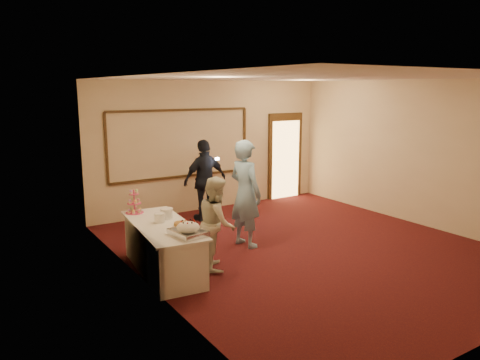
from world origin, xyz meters
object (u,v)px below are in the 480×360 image
at_px(pavlova_tray, 188,229).
at_px(tart, 182,224).
at_px(plate_stack_a, 160,218).
at_px(guest, 205,180).
at_px(woman, 217,223).
at_px(plate_stack_b, 167,213).
at_px(buffet_table, 163,248).
at_px(cupcake_stand, 134,204).
at_px(man, 245,194).

bearing_deg(pavlova_tray, tart, 75.57).
bearing_deg(tart, pavlova_tray, -104.43).
bearing_deg(plate_stack_a, tart, -60.50).
bearing_deg(guest, woman, 61.40).
distance_m(plate_stack_b, guest, 2.68).
height_order(plate_stack_a, guest, guest).
xyz_separation_m(buffet_table, plate_stack_a, (0.01, 0.11, 0.46)).
bearing_deg(woman, plate_stack_b, 74.99).
height_order(cupcake_stand, man, man).
bearing_deg(plate_stack_b, woman, -41.36).
height_order(plate_stack_a, man, man).
bearing_deg(tart, woman, -4.28).
distance_m(pavlova_tray, guest, 3.51).
relative_size(man, woman, 1.32).
relative_size(plate_stack_a, guest, 0.10).
xyz_separation_m(plate_stack_b, tart, (0.03, -0.50, -0.06)).
bearing_deg(plate_stack_a, buffet_table, -93.92).
bearing_deg(cupcake_stand, plate_stack_a, -79.81).
bearing_deg(pavlova_tray, buffet_table, 97.29).
xyz_separation_m(cupcake_stand, guest, (2.09, 1.39, -0.05)).
height_order(plate_stack_b, guest, guest).
bearing_deg(plate_stack_a, woman, -26.94).
relative_size(cupcake_stand, tart, 1.61).
relative_size(tart, woman, 0.19).
xyz_separation_m(cupcake_stand, tart, (0.34, -1.11, -0.13)).
relative_size(tart, man, 0.14).
xyz_separation_m(tart, guest, (1.75, 2.50, 0.08)).
height_order(buffet_table, woman, woman).
bearing_deg(pavlova_tray, guest, 57.77).
height_order(buffet_table, plate_stack_b, plate_stack_b).
distance_m(buffet_table, plate_stack_b, 0.56).
distance_m(plate_stack_a, plate_stack_b, 0.23).
distance_m(buffet_table, pavlova_tray, 0.86).
bearing_deg(plate_stack_b, tart, -86.92).
distance_m(buffet_table, woman, 0.92).
relative_size(buffet_table, woman, 1.46).
height_order(man, woman, man).
distance_m(pavlova_tray, man, 1.98).
bearing_deg(man, woman, 113.30).
bearing_deg(tart, plate_stack_b, 93.08).
bearing_deg(guest, cupcake_stand, 29.58).
relative_size(pavlova_tray, man, 0.30).
bearing_deg(man, plate_stack_b, 83.07).
distance_m(buffet_table, guest, 3.03).
distance_m(plate_stack_a, man, 1.77).
bearing_deg(buffet_table, cupcake_stand, 98.35).
distance_m(cupcake_stand, plate_stack_a, 0.77).
bearing_deg(guest, plate_stack_a, 43.55).
bearing_deg(woman, man, -29.72).
distance_m(pavlova_tray, plate_stack_a, 0.83).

